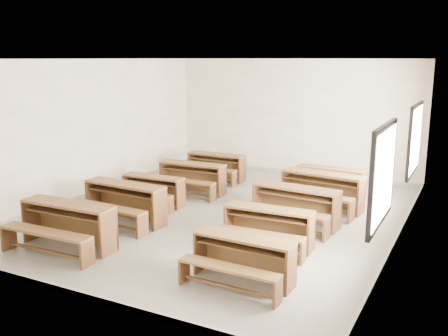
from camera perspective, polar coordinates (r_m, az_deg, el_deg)
The scene contains 11 objects.
room at distance 10.05m, azimuth 0.46°, elevation 6.32°, with size 8.50×8.50×3.20m.
desk_set_0 at distance 9.02m, azimuth -17.58°, elevation -5.93°, with size 1.79×0.96×0.79m.
desk_set_1 at distance 10.12m, azimuth -11.42°, elevation -3.61°, with size 1.80×0.99×0.79m.
desk_set_2 at distance 11.22m, azimuth -8.22°, elevation -2.32°, with size 1.48×0.80×0.65m.
desk_set_3 at distance 12.08m, azimuth -3.74°, elevation -0.90°, with size 1.67×0.91×0.74m.
desk_set_4 at distance 13.38m, azimuth -0.99°, elevation 0.37°, with size 1.58×0.82×0.71m.
desk_set_5 at distance 7.37m, azimuth 2.10°, elevation -10.06°, with size 1.54×0.83×0.68m.
desk_set_6 at distance 8.68m, azimuth 5.00°, elevation -6.49°, with size 1.58×0.87×0.70m.
desk_set_7 at distance 9.83m, azimuth 8.07°, elevation -4.02°, with size 1.78×1.02×0.77m.
desk_set_8 at distance 10.97m, azimuth 11.04°, elevation -2.29°, with size 1.88×1.12×0.80m.
desk_set_9 at distance 11.92m, azimuth 12.02°, elevation -1.41°, with size 1.59×0.83×0.71m.
Camera 1 is at (4.60, -8.92, 3.22)m, focal length 40.00 mm.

